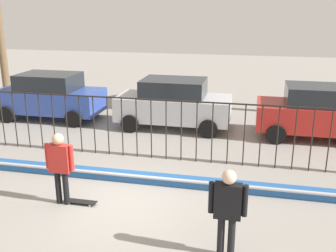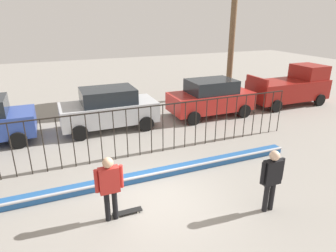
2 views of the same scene
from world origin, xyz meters
name	(u,v)px [view 1 (image 1 of 2)]	position (x,y,z in m)	size (l,w,h in m)	color
ground_plane	(121,201)	(0.00, 0.00, 0.00)	(60.00, 60.00, 0.00)	gray
bowl_coping_ledge	(135,177)	(0.00, 1.17, 0.12)	(11.00, 0.40, 0.27)	#235699
perimeter_fence	(151,122)	(0.00, 2.90, 1.16)	(14.04, 0.04, 1.89)	black
skateboarder	(60,162)	(-1.32, -0.40, 1.06)	(0.71, 0.27, 1.77)	black
skateboard	(81,202)	(-0.90, -0.34, 0.06)	(0.80, 0.20, 0.07)	black
camera_operator	(228,206)	(2.65, -1.62, 1.06)	(0.71, 0.27, 1.77)	black
parked_car_blue	(50,96)	(-5.24, 6.29, 0.97)	(4.30, 2.12, 1.90)	#2D479E
parked_car_silver	(174,103)	(0.02, 6.15, 0.97)	(4.30, 2.12, 1.90)	#B7BABF
parked_car_red	(319,112)	(5.29, 6.02, 0.97)	(4.30, 2.12, 1.90)	#B2231E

